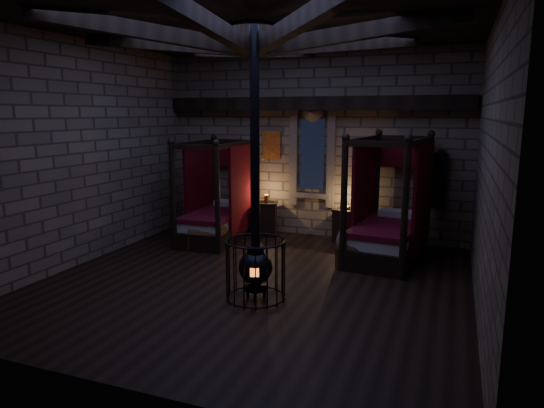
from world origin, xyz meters
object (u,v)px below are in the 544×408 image
(bed_left, at_px, (218,215))
(trunk_left, at_px, (208,239))
(trunk_right, at_px, (363,252))
(bed_right, at_px, (389,229))
(stove, at_px, (256,262))

(bed_left, distance_m, trunk_left, 0.94)
(bed_left, bearing_deg, trunk_left, -79.65)
(trunk_left, distance_m, trunk_right, 3.29)
(trunk_left, bearing_deg, trunk_right, -8.15)
(trunk_right, bearing_deg, bed_right, 69.90)
(bed_left, height_order, trunk_left, bed_left)
(bed_right, xyz_separation_m, trunk_left, (-3.63, -0.75, -0.35))
(bed_left, height_order, stove, stove)
(bed_left, distance_m, bed_right, 3.82)
(bed_left, height_order, trunk_right, bed_left)
(bed_right, height_order, trunk_left, bed_right)
(bed_left, height_order, bed_right, bed_right)
(bed_right, xyz_separation_m, trunk_right, (-0.34, -0.81, -0.29))
(stove, bearing_deg, bed_left, 107.04)
(trunk_left, relative_size, stove, 0.19)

